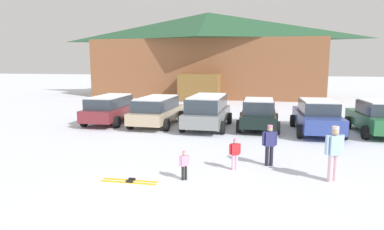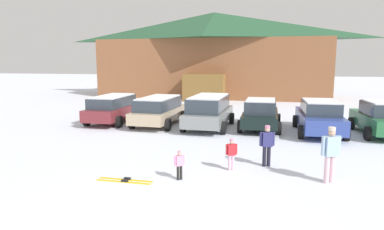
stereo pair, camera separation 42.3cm
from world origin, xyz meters
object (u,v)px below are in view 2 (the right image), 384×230
(parked_grey_wagon, at_px, (209,111))
(skier_child_in_pink_snowsuit, at_px, (179,163))
(ski_lodge, at_px, (214,54))
(skier_teen_in_navy_coat, at_px, (267,143))
(skier_child_in_red_jacket, at_px, (231,153))
(skier_adult_in_blue_parka, at_px, (331,152))
(parked_maroon_van, at_px, (113,108))
(parked_green_coupe, at_px, (382,118))
(parked_beige_suv, at_px, (159,110))
(parked_blue_hatchback, at_px, (319,117))
(pair_of_skis, at_px, (125,180))
(parked_black_sedan, at_px, (260,114))

(parked_grey_wagon, height_order, skier_child_in_pink_snowsuit, parked_grey_wagon)
(ski_lodge, height_order, skier_teen_in_navy_coat, ski_lodge)
(parked_grey_wagon, xyz_separation_m, skier_child_in_red_jacket, (2.03, -6.91, -0.34))
(skier_adult_in_blue_parka, bearing_deg, ski_lodge, 107.39)
(parked_maroon_van, height_order, parked_green_coupe, parked_green_coupe)
(parked_beige_suv, relative_size, skier_child_in_pink_snowsuit, 5.16)
(skier_child_in_pink_snowsuit, bearing_deg, parked_beige_suv, 112.73)
(skier_adult_in_blue_parka, bearing_deg, skier_child_in_red_jacket, 170.15)
(parked_blue_hatchback, height_order, parked_green_coupe, parked_blue_hatchback)
(parked_green_coupe, bearing_deg, parked_grey_wagon, -179.46)
(ski_lodge, height_order, skier_child_in_pink_snowsuit, ski_lodge)
(parked_beige_suv, xyz_separation_m, parked_green_coupe, (11.26, -0.09, -0.02))
(skier_adult_in_blue_parka, relative_size, pair_of_skis, 0.98)
(parked_green_coupe, distance_m, skier_child_in_red_jacket, 9.45)
(ski_lodge, relative_size, skier_child_in_pink_snowsuit, 25.34)
(parked_blue_hatchback, distance_m, skier_child_in_red_jacket, 7.62)
(parked_blue_hatchback, height_order, pair_of_skis, parked_blue_hatchback)
(parked_blue_hatchback, bearing_deg, parked_maroon_van, 177.65)
(parked_maroon_van, height_order, skier_child_in_pink_snowsuit, parked_maroon_van)
(parked_black_sedan, bearing_deg, parked_maroon_van, -179.55)
(parked_maroon_van, bearing_deg, pair_of_skis, -62.00)
(ski_lodge, relative_size, skier_adult_in_blue_parka, 13.55)
(parked_beige_suv, xyz_separation_m, parked_black_sedan, (5.54, 0.22, -0.06))
(ski_lodge, distance_m, parked_blue_hatchback, 19.42)
(parked_blue_hatchback, bearing_deg, skier_child_in_pink_snowsuit, -121.38)
(parked_black_sedan, bearing_deg, parked_blue_hatchback, -10.47)
(parked_green_coupe, relative_size, skier_child_in_red_jacket, 4.11)
(skier_adult_in_blue_parka, height_order, pair_of_skis, skier_adult_in_blue_parka)
(parked_green_coupe, xyz_separation_m, skier_adult_in_blue_parka, (-3.43, -7.50, 0.10))
(parked_green_coupe, bearing_deg, parked_maroon_van, 179.02)
(ski_lodge, xyz_separation_m, skier_adult_in_blue_parka, (7.68, -24.53, -3.30))
(parked_beige_suv, distance_m, parked_black_sedan, 5.55)
(parked_green_coupe, relative_size, pair_of_skis, 2.53)
(pair_of_skis, bearing_deg, skier_teen_in_navy_coat, 31.29)
(parked_black_sedan, distance_m, skier_child_in_red_jacket, 7.33)
(parked_maroon_van, height_order, skier_adult_in_blue_parka, skier_adult_in_blue_parka)
(parked_blue_hatchback, xyz_separation_m, skier_child_in_red_jacket, (-3.49, -6.77, -0.25))
(parked_black_sedan, height_order, pair_of_skis, parked_black_sedan)
(parked_maroon_van, relative_size, parked_black_sedan, 1.03)
(ski_lodge, distance_m, skier_teen_in_navy_coat, 24.29)
(ski_lodge, height_order, parked_blue_hatchback, ski_lodge)
(parked_black_sedan, distance_m, skier_adult_in_blue_parka, 8.13)
(parked_blue_hatchback, relative_size, skier_teen_in_navy_coat, 3.45)
(parked_maroon_van, relative_size, parked_beige_suv, 0.96)
(parked_green_coupe, height_order, skier_child_in_pink_snowsuit, parked_green_coupe)
(parked_grey_wagon, xyz_separation_m, skier_adult_in_blue_parka, (4.96, -7.42, 0.01))
(parked_grey_wagon, distance_m, skier_adult_in_blue_parka, 8.92)
(pair_of_skis, bearing_deg, skier_adult_in_blue_parka, 12.00)
(parked_beige_suv, bearing_deg, skier_child_in_pink_snowsuit, -67.27)
(parked_grey_wagon, distance_m, skier_child_in_red_jacket, 7.21)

